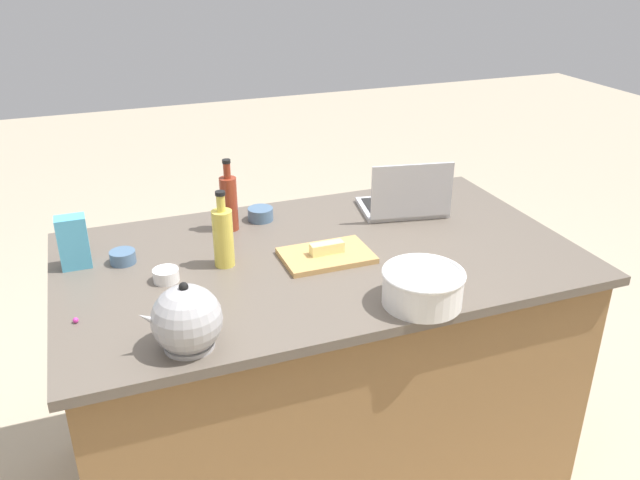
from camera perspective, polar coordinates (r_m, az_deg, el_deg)
name	(u,v)px	position (r m, az deg, el deg)	size (l,w,h in m)	color
ground_plane	(320,461)	(2.66, 0.00, -18.83)	(12.00, 12.00, 0.00)	#B7A88E
island_counter	(320,366)	(2.37, 0.00, -10.97)	(1.68, 0.97, 0.90)	olive
laptop	(405,202)	(2.45, 7.45, 3.36)	(0.35, 0.28, 0.22)	#B7B7BC
mixing_bowl_large	(423,286)	(1.85, 9.00, -4.05)	(0.24, 0.24, 0.10)	white
bottle_soy	(229,202)	(2.29, -8.00, 3.33)	(0.06, 0.06, 0.26)	maroon
bottle_oil	(223,236)	(2.04, -8.50, 0.34)	(0.06, 0.06, 0.25)	#DBC64C
kettle	(187,320)	(1.67, -11.63, -6.90)	(0.21, 0.18, 0.20)	#ADADB2
cutting_board	(326,256)	(2.10, 0.57, -1.37)	(0.29, 0.19, 0.02)	tan
butter_stick_left	(327,248)	(2.09, 0.60, -0.71)	(0.11, 0.04, 0.04)	#F4E58C
ramekin_small	(123,257)	(2.16, -16.93, -1.44)	(0.08, 0.08, 0.04)	slate
ramekin_medium	(166,275)	(2.02, -13.37, -3.02)	(0.08, 0.08, 0.04)	white
ramekin_wide	(261,214)	(2.39, -5.24, 2.28)	(0.09, 0.09, 0.05)	slate
candy_bag	(73,242)	(2.16, -20.84, -0.18)	(0.09, 0.06, 0.17)	#4CA5CC
candy_0	(76,320)	(1.89, -20.66, -6.61)	(0.02, 0.02, 0.02)	#CC3399
candy_1	(218,222)	(2.38, -8.97, 1.57)	(0.02, 0.02, 0.02)	#CC3399
candy_2	(215,226)	(2.34, -9.19, 1.20)	(0.02, 0.02, 0.02)	blue
candy_3	(414,216)	(2.43, 8.27, 2.12)	(0.02, 0.02, 0.02)	blue
candy_4	(164,312)	(1.85, -13.54, -6.16)	(0.02, 0.02, 0.02)	yellow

